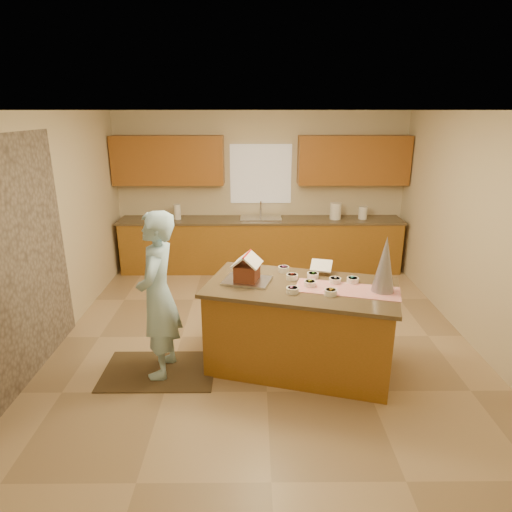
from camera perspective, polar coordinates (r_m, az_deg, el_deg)
name	(u,v)px	position (r m, az deg, el deg)	size (l,w,h in m)	color
floor	(264,336)	(5.60, 1.06, -10.42)	(5.50, 5.50, 0.00)	tan
ceiling	(266,110)	(4.90, 1.25, 18.44)	(5.50, 5.50, 0.00)	silver
wall_back	(261,191)	(7.77, 0.61, 8.44)	(5.50, 5.50, 0.00)	beige
wall_front	(277,363)	(2.54, 2.81, -13.70)	(5.50, 5.50, 0.00)	beige
wall_left	(48,233)	(5.60, -25.37, 2.69)	(5.50, 5.50, 0.00)	beige
wall_right	(480,232)	(5.72, 27.06, 2.75)	(5.50, 5.50, 0.00)	beige
stone_accent	(16,265)	(4.94, -28.72, -0.99)	(2.50, 2.50, 0.00)	gray
window_curtain	(261,174)	(7.69, 0.62, 10.60)	(1.05, 0.03, 1.00)	white
back_counter_base	(261,246)	(7.69, 0.63, 1.35)	(4.80, 0.60, 0.88)	brown
back_counter_top	(261,220)	(7.57, 0.64, 4.68)	(4.85, 0.63, 0.04)	brown
upper_cabinet_left	(168,160)	(7.64, -11.32, 12.09)	(1.85, 0.35, 0.80)	#955020
upper_cabinet_right	(353,160)	(7.70, 12.53, 12.06)	(1.85, 0.35, 0.80)	#955020
sink	(261,221)	(7.57, 0.64, 4.61)	(0.70, 0.45, 0.12)	silver
faucet	(261,209)	(7.71, 0.62, 6.16)	(0.03, 0.03, 0.28)	silver
island_base	(300,328)	(4.82, 5.72, -9.33)	(1.88, 0.94, 0.92)	brown
island_top	(301,287)	(4.62, 5.91, -4.05)	(1.97, 1.02, 0.04)	brown
table_runner	(347,289)	(4.57, 11.76, -4.28)	(1.05, 0.38, 0.01)	#B70D11
baking_tray	(247,281)	(4.67, -1.17, -3.23)	(0.48, 0.36, 0.03)	silver
cookbook	(321,266)	(4.93, 8.49, -1.25)	(0.23, 0.02, 0.19)	white
tinsel_tree	(385,264)	(4.52, 16.39, -1.06)	(0.23, 0.23, 0.58)	silver
rug	(159,371)	(5.04, -12.46, -14.36)	(1.20, 0.78, 0.01)	black
boy	(158,296)	(4.62, -12.61, -5.04)	(0.64, 0.42, 1.77)	#A3D3E8
canister_a	(336,212)	(7.67, 10.30, 5.62)	(0.17, 0.17, 0.24)	white
canister_b	(335,211)	(7.66, 10.29, 5.78)	(0.19, 0.19, 0.28)	white
canister_c	(363,213)	(7.77, 13.72, 5.48)	(0.15, 0.15, 0.21)	white
paper_towel	(177,212)	(7.64, -10.19, 5.67)	(0.12, 0.12, 0.26)	white
gingerbread_house	(247,270)	(4.63, -1.18, -1.81)	(0.35, 0.36, 0.29)	brown
candy_bowls	(313,281)	(4.67, 7.47, -3.20)	(0.83, 0.79, 0.06)	#D4F727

